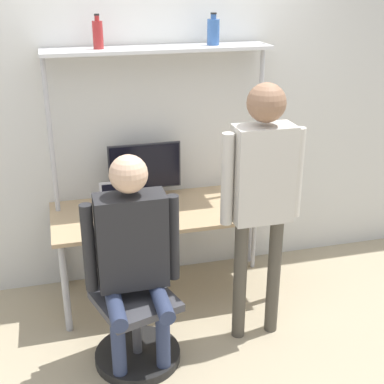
{
  "coord_description": "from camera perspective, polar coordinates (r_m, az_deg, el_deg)",
  "views": [
    {
      "loc": [
        -0.76,
        -3.2,
        2.38
      ],
      "look_at": [
        0.05,
        -0.15,
        1.07
      ],
      "focal_mm": 50.0,
      "sensor_mm": 36.0,
      "label": 1
    }
  ],
  "objects": [
    {
      "name": "person_seated",
      "position": [
        3.26,
        -6.34,
        -5.89
      ],
      "size": [
        0.59,
        0.47,
        1.41
      ],
      "color": "#2D3856",
      "rests_on": "ground_plane"
    },
    {
      "name": "laptop",
      "position": [
        3.86,
        -7.51,
        -1.88
      ],
      "size": [
        0.29,
        0.26,
        0.27
      ],
      "color": "#BCBCC1",
      "rests_on": "desk"
    },
    {
      "name": "monitor",
      "position": [
        4.1,
        -5.04,
        2.43
      ],
      "size": [
        0.56,
        0.17,
        0.46
      ],
      "color": "#333338",
      "rests_on": "desk"
    },
    {
      "name": "cell_phone",
      "position": [
        3.92,
        -3.72,
        -2.46
      ],
      "size": [
        0.07,
        0.15,
        0.01
      ],
      "color": "#264C8C",
      "rests_on": "desk"
    },
    {
      "name": "person_standing",
      "position": [
        3.4,
        7.49,
        1.01
      ],
      "size": [
        0.54,
        0.24,
        1.77
      ],
      "color": "#4C473D",
      "rests_on": "ground_plane"
    },
    {
      "name": "ground_plane",
      "position": [
        4.06,
        -1.32,
        -13.36
      ],
      "size": [
        12.0,
        12.0,
        0.0
      ],
      "primitive_type": "plane",
      "color": "tan"
    },
    {
      "name": "wall_back",
      "position": [
        4.17,
        -4.02,
        8.2
      ],
      "size": [
        8.0,
        0.06,
        2.7
      ],
      "color": "silver",
      "rests_on": "ground_plane"
    },
    {
      "name": "shelf_unit",
      "position": [
        3.92,
        -3.55,
        11.31
      ],
      "size": [
        1.62,
        0.32,
        1.89
      ],
      "color": "silver",
      "rests_on": "ground_plane"
    },
    {
      "name": "bottle_red",
      "position": [
        3.81,
        -10.01,
        16.25
      ],
      "size": [
        0.07,
        0.07,
        0.23
      ],
      "color": "maroon",
      "rests_on": "shelf_unit"
    },
    {
      "name": "bottle_blue",
      "position": [
        3.97,
        2.29,
        16.75
      ],
      "size": [
        0.09,
        0.09,
        0.22
      ],
      "color": "#335999",
      "rests_on": "shelf_unit"
    },
    {
      "name": "desk",
      "position": [
        4.05,
        -2.68,
        -2.79
      ],
      "size": [
        1.71,
        0.72,
        0.72
      ],
      "color": "tan",
      "rests_on": "ground_plane"
    },
    {
      "name": "office_chair",
      "position": [
        3.58,
        -6.26,
        -13.37
      ],
      "size": [
        0.57,
        0.57,
        0.93
      ],
      "color": "black",
      "rests_on": "ground_plane"
    }
  ]
}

